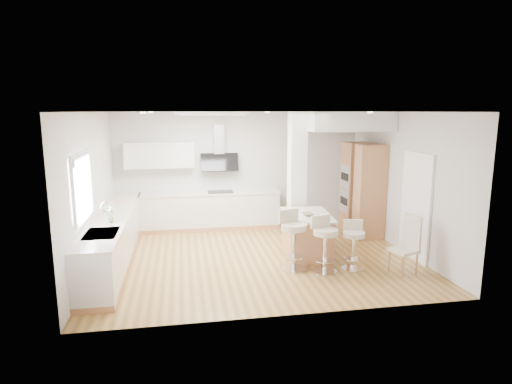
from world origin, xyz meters
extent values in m
plane|color=#AD7E40|center=(0.00, 0.00, 0.00)|extent=(6.00, 6.00, 0.00)
cube|color=silver|center=(0.00, 0.00, 0.00)|extent=(6.00, 5.00, 0.02)
cube|color=beige|center=(0.00, 2.50, 1.40)|extent=(6.00, 0.04, 2.80)
cube|color=beige|center=(-3.00, 0.00, 1.40)|extent=(0.04, 5.00, 2.80)
cube|color=beige|center=(3.00, 0.00, 1.40)|extent=(0.04, 5.00, 2.80)
cube|color=white|center=(-0.80, 0.60, 2.77)|extent=(1.40, 0.95, 0.05)
cube|color=white|center=(-0.80, 0.60, 2.76)|extent=(1.25, 0.80, 0.03)
cylinder|color=white|center=(-2.00, 1.50, 2.78)|extent=(0.10, 0.10, 0.02)
cylinder|color=white|center=(-2.00, -0.50, 2.78)|extent=(0.10, 0.10, 0.02)
cylinder|color=white|center=(0.50, 1.50, 2.78)|extent=(0.10, 0.10, 0.02)
cylinder|color=white|center=(2.00, 1.00, 2.78)|extent=(0.10, 0.10, 0.02)
cylinder|color=white|center=(2.00, -0.50, 2.78)|extent=(0.10, 0.10, 0.02)
cube|color=white|center=(-2.96, -0.90, 1.65)|extent=(0.03, 1.15, 0.95)
cube|color=white|center=(-2.95, -0.90, 2.15)|extent=(0.04, 1.28, 0.06)
cube|color=white|center=(-2.95, -0.90, 1.15)|extent=(0.04, 1.28, 0.06)
cube|color=white|center=(-2.95, -1.51, 1.65)|extent=(0.04, 0.06, 0.95)
cube|color=white|center=(-2.95, -0.29, 1.65)|extent=(0.04, 0.06, 0.95)
cube|color=#A1A3A8|center=(-2.94, -0.90, 2.08)|extent=(0.03, 1.18, 0.14)
cube|color=#4C443C|center=(2.99, -0.60, 1.00)|extent=(0.02, 0.90, 2.00)
cube|color=white|center=(2.97, -0.60, 1.00)|extent=(0.05, 1.00, 2.10)
cube|color=tan|center=(-2.70, 0.25, 0.05)|extent=(0.60, 4.50, 0.10)
cube|color=silver|center=(-2.70, 0.25, 0.48)|extent=(0.60, 4.50, 0.76)
cube|color=beige|center=(-2.70, 0.25, 0.88)|extent=(0.63, 4.50, 0.04)
cube|color=#B0B0B5|center=(-2.70, -1.00, 0.89)|extent=(0.50, 0.75, 0.02)
cube|color=#B0B0B5|center=(-2.70, -1.18, 0.84)|extent=(0.40, 0.34, 0.10)
cube|color=#B0B0B5|center=(-2.70, -0.82, 0.84)|extent=(0.40, 0.34, 0.10)
cylinder|color=silver|center=(-2.58, -0.70, 1.08)|extent=(0.02, 0.02, 0.36)
torus|color=silver|center=(-2.65, -0.70, 1.26)|extent=(0.18, 0.02, 0.18)
imported|color=#498845|center=(-2.65, -0.35, 1.06)|extent=(0.17, 0.12, 0.33)
cube|color=tan|center=(-0.75, 2.20, 0.05)|extent=(3.30, 0.60, 0.10)
cube|color=silver|center=(-0.75, 2.20, 0.48)|extent=(3.30, 0.60, 0.76)
cube|color=beige|center=(-0.75, 2.20, 0.88)|extent=(3.33, 0.63, 0.04)
cube|color=black|center=(-0.50, 2.20, 0.91)|extent=(0.60, 0.40, 0.01)
cube|color=silver|center=(-1.90, 2.33, 1.80)|extent=(1.60, 0.34, 0.60)
cube|color=#B0B0B5|center=(-0.50, 2.40, 2.15)|extent=(0.25, 0.18, 0.70)
cube|color=black|center=(-0.50, 2.32, 1.60)|extent=(0.90, 0.26, 0.44)
cube|color=white|center=(1.05, 0.95, 1.40)|extent=(0.35, 0.35, 2.80)
cube|color=silver|center=(2.10, 1.40, 2.60)|extent=(1.78, 2.20, 0.40)
cube|color=tan|center=(2.68, 1.50, 1.05)|extent=(0.62, 0.62, 2.10)
cube|color=tan|center=(2.68, 0.80, 1.05)|extent=(0.62, 0.40, 2.10)
cube|color=#B0B0B5|center=(2.37, 1.50, 1.30)|extent=(0.02, 0.55, 0.55)
cube|color=#B0B0B5|center=(2.37, 1.50, 0.72)|extent=(0.02, 0.55, 0.55)
cube|color=black|center=(2.36, 1.50, 1.30)|extent=(0.01, 0.45, 0.18)
cube|color=black|center=(2.36, 1.50, 0.72)|extent=(0.01, 0.45, 0.18)
cube|color=tan|center=(1.00, -0.03, 0.39)|extent=(0.95, 1.36, 0.79)
cube|color=beige|center=(1.00, -0.03, 0.81)|extent=(1.03, 1.44, 0.04)
imported|color=slate|center=(0.98, -0.17, 0.85)|extent=(0.26, 0.26, 0.06)
sphere|color=orange|center=(1.02, -0.17, 0.86)|extent=(0.07, 0.07, 0.06)
sphere|color=orange|center=(0.95, -0.15, 0.86)|extent=(0.07, 0.07, 0.06)
sphere|color=olive|center=(0.98, -0.21, 0.86)|extent=(0.07, 0.07, 0.06)
cylinder|color=silver|center=(0.53, -0.78, 0.02)|extent=(0.63, 0.63, 0.03)
cylinder|color=silver|center=(0.53, -0.78, 0.38)|extent=(0.10, 0.10, 0.71)
cylinder|color=silver|center=(0.53, -0.78, 0.24)|extent=(0.48, 0.48, 0.02)
cylinder|color=beige|center=(0.53, -0.78, 0.79)|extent=(0.60, 0.60, 0.11)
cube|color=beige|center=(0.47, -0.62, 0.96)|extent=(0.41, 0.20, 0.24)
cylinder|color=silver|center=(1.04, -1.02, 0.02)|extent=(0.56, 0.56, 0.03)
cylinder|color=silver|center=(1.04, -1.02, 0.36)|extent=(0.09, 0.09, 0.67)
cylinder|color=silver|center=(1.04, -1.02, 0.23)|extent=(0.43, 0.43, 0.02)
cylinder|color=beige|center=(1.04, -1.02, 0.74)|extent=(0.54, 0.54, 0.10)
cube|color=beige|center=(0.99, -0.87, 0.89)|extent=(0.39, 0.16, 0.23)
cylinder|color=silver|center=(1.59, -0.97, 0.01)|extent=(0.48, 0.48, 0.03)
cylinder|color=silver|center=(1.59, -0.97, 0.32)|extent=(0.08, 0.08, 0.59)
cylinder|color=silver|center=(1.59, -0.97, 0.20)|extent=(0.37, 0.37, 0.01)
cylinder|color=beige|center=(1.59, -0.97, 0.65)|extent=(0.46, 0.46, 0.09)
cube|color=beige|center=(1.62, -0.83, 0.79)|extent=(0.35, 0.13, 0.20)
cube|color=beige|center=(2.37, -1.32, 0.42)|extent=(0.51, 0.51, 0.05)
cube|color=beige|center=(2.54, -1.27, 0.72)|extent=(0.16, 0.37, 0.65)
cylinder|color=tan|center=(2.26, -1.53, 0.20)|extent=(0.04, 0.04, 0.39)
cylinder|color=tan|center=(2.16, -1.22, 0.20)|extent=(0.04, 0.04, 0.39)
cylinder|color=tan|center=(2.57, -1.43, 0.20)|extent=(0.04, 0.04, 0.39)
cylinder|color=tan|center=(2.47, -1.12, 0.20)|extent=(0.04, 0.04, 0.39)
camera|label=1|loc=(-1.40, -7.89, 2.82)|focal=30.00mm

